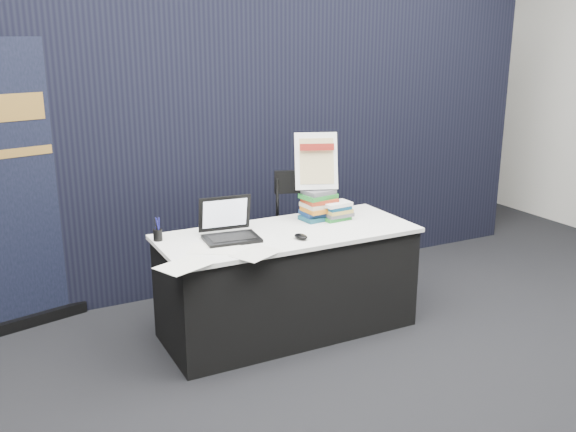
# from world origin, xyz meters

# --- Properties ---
(floor) EXTENTS (8.00, 8.00, 0.00)m
(floor) POSITION_xyz_m (0.00, 0.00, 0.00)
(floor) COLOR black
(floor) RESTS_ON ground
(wall_back) EXTENTS (8.00, 0.02, 3.50)m
(wall_back) POSITION_xyz_m (0.00, 4.00, 1.75)
(wall_back) COLOR beige
(wall_back) RESTS_ON floor
(drape_partition) EXTENTS (6.00, 0.08, 2.40)m
(drape_partition) POSITION_xyz_m (0.00, 1.60, 1.20)
(drape_partition) COLOR black
(drape_partition) RESTS_ON floor
(display_table) EXTENTS (1.80, 0.75, 0.75)m
(display_table) POSITION_xyz_m (0.00, 0.55, 0.38)
(display_table) COLOR black
(display_table) RESTS_ON floor
(laptop) EXTENTS (0.38, 0.32, 0.27)m
(laptop) POSITION_xyz_m (-0.42, 0.59, 0.81)
(laptop) COLOR black
(laptop) RESTS_ON display_table
(mouse) EXTENTS (0.09, 0.12, 0.04)m
(mouse) POSITION_xyz_m (-0.00, 0.36, 0.77)
(mouse) COLOR black
(mouse) RESTS_ON display_table
(brochure_left) EXTENTS (0.37, 0.32, 0.00)m
(brochure_left) POSITION_xyz_m (-0.86, 0.23, 0.75)
(brochure_left) COLOR white
(brochure_left) RESTS_ON display_table
(brochure_mid) EXTENTS (0.38, 0.35, 0.00)m
(brochure_mid) POSITION_xyz_m (-0.59, 0.43, 0.75)
(brochure_mid) COLOR white
(brochure_mid) RESTS_ON display_table
(brochure_right) EXTENTS (0.35, 0.31, 0.00)m
(brochure_right) POSITION_xyz_m (-0.39, 0.23, 0.75)
(brochure_right) COLOR silver
(brochure_right) RESTS_ON display_table
(pen_cup) EXTENTS (0.07, 0.07, 0.08)m
(pen_cup) POSITION_xyz_m (-0.86, 0.76, 0.79)
(pen_cup) COLOR black
(pen_cup) RESTS_ON display_table
(book_stack_tall) EXTENTS (0.25, 0.20, 0.22)m
(book_stack_tall) POSITION_xyz_m (0.34, 0.72, 0.86)
(book_stack_tall) COLOR #164756
(book_stack_tall) RESTS_ON display_table
(book_stack_short) EXTENTS (0.19, 0.15, 0.14)m
(book_stack_short) POSITION_xyz_m (0.46, 0.64, 0.82)
(book_stack_short) COLOR #217E2D
(book_stack_short) RESTS_ON display_table
(info_sign) EXTENTS (0.33, 0.23, 0.43)m
(info_sign) POSITION_xyz_m (0.34, 0.75, 1.18)
(info_sign) COLOR black
(info_sign) RESTS_ON book_stack_tall
(pullup_banner) EXTENTS (0.87, 0.30, 2.06)m
(pullup_banner) POSITION_xyz_m (-1.67, 1.50, 0.91)
(pullup_banner) COLOR black
(pullup_banner) RESTS_ON floor
(stacking_chair) EXTENTS (0.61, 0.62, 1.05)m
(stacking_chair) POSITION_xyz_m (0.40, 0.88, 0.58)
(stacking_chair) COLOR black
(stacking_chair) RESTS_ON floor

